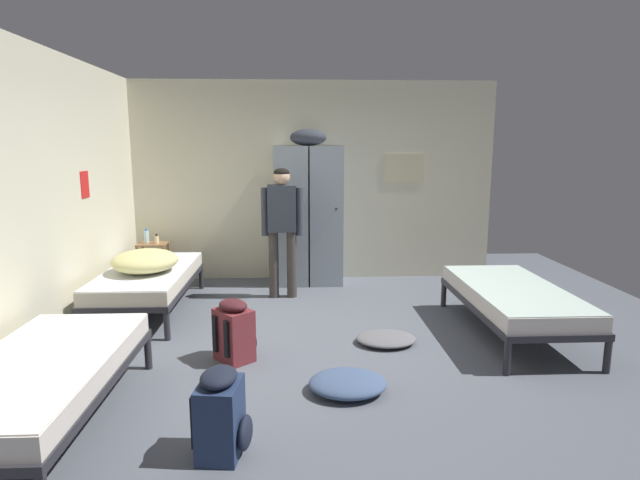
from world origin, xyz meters
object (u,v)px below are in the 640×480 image
(bed_left_rear, at_px, (148,278))
(backpack_maroon, at_px, (235,331))
(bed_left_front, at_px, (41,375))
(person_traveler, at_px, (282,220))
(locker_bank, at_px, (309,213))
(bedding_heap, at_px, (145,261))
(backpack_navy, at_px, (222,415))
(shelf_unit, at_px, (153,260))
(water_bottle, at_px, (146,237))
(clothes_pile_denim, at_px, (348,383))
(lotion_bottle, at_px, (157,239))
(clothes_pile_grey, at_px, (386,339))
(bed_right, at_px, (513,297))

(bed_left_rear, relative_size, backpack_maroon, 3.45)
(bed_left_front, bearing_deg, person_traveler, 63.23)
(locker_bank, relative_size, bed_left_front, 1.09)
(locker_bank, relative_size, backpack_maroon, 3.76)
(bedding_heap, distance_m, backpack_navy, 2.98)
(locker_bank, xyz_separation_m, shelf_unit, (-2.09, -0.01, -0.62))
(bed_left_rear, xyz_separation_m, backpack_maroon, (1.13, -1.42, -0.12))
(person_traveler, distance_m, water_bottle, 1.98)
(clothes_pile_denim, bearing_deg, water_bottle, 126.46)
(shelf_unit, height_order, bed_left_rear, shelf_unit)
(bed_left_front, distance_m, person_traveler, 3.39)
(bed_left_front, distance_m, lotion_bottle, 3.61)
(backpack_navy, bearing_deg, person_traveler, 85.09)
(shelf_unit, relative_size, person_traveler, 0.36)
(bed_left_rear, bearing_deg, backpack_navy, -66.77)
(shelf_unit, distance_m, clothes_pile_denim, 3.96)
(backpack_maroon, bearing_deg, lotion_bottle, 117.41)
(clothes_pile_grey, bearing_deg, lotion_bottle, 140.71)
(person_traveler, bearing_deg, backpack_maroon, -101.01)
(shelf_unit, distance_m, backpack_navy, 4.25)
(locker_bank, distance_m, backpack_maroon, 2.77)
(person_traveler, bearing_deg, bed_right, -31.31)
(lotion_bottle, bearing_deg, backpack_navy, -70.50)
(water_bottle, bearing_deg, clothes_pile_denim, -53.54)
(bed_left_rear, xyz_separation_m, person_traveler, (1.50, 0.49, 0.58))
(person_traveler, xyz_separation_m, clothes_pile_grey, (1.02, -1.59, -0.91))
(bed_left_rear, height_order, water_bottle, water_bottle)
(shelf_unit, xyz_separation_m, bed_left_rear, (0.25, -1.15, 0.04))
(locker_bank, xyz_separation_m, person_traveler, (-0.34, -0.67, -0.01))
(clothes_pile_denim, distance_m, clothes_pile_grey, 1.07)
(bed_left_rear, distance_m, bedding_heap, 0.27)
(locker_bank, distance_m, bed_right, 2.92)
(bed_left_front, bearing_deg, lotion_bottle, 92.86)
(bed_right, distance_m, backpack_maroon, 2.73)
(clothes_pile_grey, bearing_deg, locker_bank, 106.71)
(clothes_pile_denim, height_order, clothes_pile_grey, clothes_pile_denim)
(lotion_bottle, xyz_separation_m, backpack_maroon, (1.31, -2.53, -0.37))
(person_traveler, bearing_deg, bed_left_front, -116.77)
(locker_bank, bearing_deg, water_bottle, 179.81)
(clothes_pile_denim, bearing_deg, bed_left_front, -168.25)
(bed_left_rear, distance_m, bed_right, 3.91)
(bed_left_front, xyz_separation_m, lotion_bottle, (-0.18, 3.60, 0.25))
(backpack_navy, bearing_deg, bed_left_front, 164.04)
(locker_bank, distance_m, lotion_bottle, 2.05)
(bed_left_rear, xyz_separation_m, clothes_pile_grey, (2.52, -1.10, -0.33))
(bed_right, xyz_separation_m, bedding_heap, (-3.79, 0.78, 0.23))
(bed_left_front, bearing_deg, shelf_unit, 93.93)
(lotion_bottle, xyz_separation_m, clothes_pile_denim, (2.24, -3.17, -0.56))
(locker_bank, xyz_separation_m, bed_left_rear, (-1.84, -1.16, -0.59))
(bed_right, relative_size, clothes_pile_denim, 3.18)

